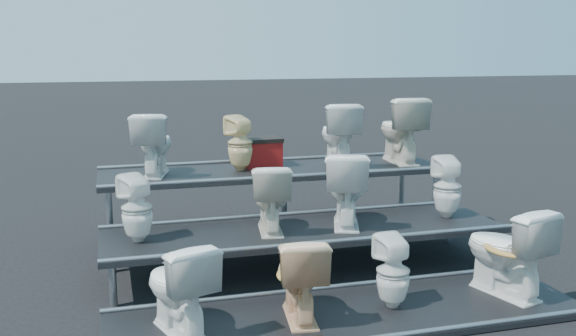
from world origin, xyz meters
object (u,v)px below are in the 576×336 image
object	(u,v)px
toilet_5	(270,197)
toilet_7	(447,187)
toilet_3	(506,250)
toilet_8	(153,144)
toilet_1	(299,276)
red_crate	(262,154)
toilet_2	(393,272)
toilet_10	(338,134)
toilet_11	(400,130)
toilet_9	(240,143)
toilet_0	(178,287)
toilet_4	(137,208)
toilet_6	(346,188)

from	to	relation	value
toilet_5	toilet_7	distance (m)	2.05
toilet_3	toilet_8	xyz separation A→B (m)	(-3.00, 2.60, 0.75)
toilet_1	toilet_3	size ratio (longest dim) A/B	0.87
toilet_1	red_crate	distance (m)	2.88
toilet_1	toilet_2	world-z (taller)	toilet_1
toilet_5	red_crate	xyz separation A→B (m)	(0.28, 1.50, 0.20)
toilet_1	toilet_5	distance (m)	1.36
toilet_10	toilet_11	distance (m)	0.86
toilet_9	toilet_11	bearing A→B (deg)	157.86
toilet_3	red_crate	size ratio (longest dim) A/B	1.94
toilet_0	toilet_5	distance (m)	1.74
toilet_1	toilet_4	size ratio (longest dim) A/B	1.11
toilet_6	toilet_8	distance (m)	2.33
toilet_3	toilet_9	world-z (taller)	toilet_9
toilet_9	toilet_3	bearing A→B (deg)	105.00
toilet_9	toilet_10	xyz separation A→B (m)	(1.26, 0.00, 0.06)
toilet_11	toilet_8	bearing A→B (deg)	3.70
toilet_8	red_crate	world-z (taller)	toilet_8
toilet_10	red_crate	bearing A→B (deg)	-4.15
toilet_3	toilet_11	size ratio (longest dim) A/B	0.99
toilet_5	toilet_7	bearing A→B (deg)	-171.04
toilet_4	toilet_2	bearing A→B (deg)	124.19
toilet_1	toilet_2	distance (m)	0.87
toilet_4	toilet_5	bearing A→B (deg)	155.61
toilet_7	red_crate	bearing A→B (deg)	-35.11
toilet_2	toilet_7	bearing A→B (deg)	-138.80
toilet_5	toilet_8	size ratio (longest dim) A/B	0.96
toilet_6	toilet_11	world-z (taller)	toilet_11
toilet_9	red_crate	world-z (taller)	toilet_9
toilet_7	toilet_8	distance (m)	3.40
toilet_5	toilet_9	bearing A→B (deg)	-79.42
toilet_7	toilet_10	world-z (taller)	toilet_10
toilet_11	toilet_10	bearing A→B (deg)	3.70
toilet_4	toilet_10	xyz separation A→B (m)	(2.56, 1.30, 0.47)
toilet_1	toilet_2	xyz separation A→B (m)	(0.86, 0.00, -0.04)
toilet_2	red_crate	distance (m)	2.91
toilet_1	toilet_9	xyz separation A→B (m)	(0.04, 2.60, 0.76)
toilet_5	toilet_4	bearing A→B (deg)	8.96
toilet_3	toilet_6	xyz separation A→B (m)	(-1.09, 1.30, 0.38)
toilet_0	toilet_4	world-z (taller)	toilet_4
toilet_8	toilet_10	bearing A→B (deg)	-165.39
toilet_0	toilet_5	world-z (taller)	toilet_5
red_crate	toilet_11	bearing A→B (deg)	-10.28
toilet_3	toilet_5	world-z (taller)	toilet_5
toilet_4	toilet_8	size ratio (longest dim) A/B	0.90
toilet_8	toilet_11	size ratio (longest dim) A/B	0.87
toilet_9	toilet_11	xyz separation A→B (m)	(2.12, 0.00, 0.09)
toilet_0	toilet_6	size ratio (longest dim) A/B	0.96
toilet_0	toilet_7	world-z (taller)	toilet_7
toilet_6	toilet_8	xyz separation A→B (m)	(-1.90, 1.30, 0.37)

